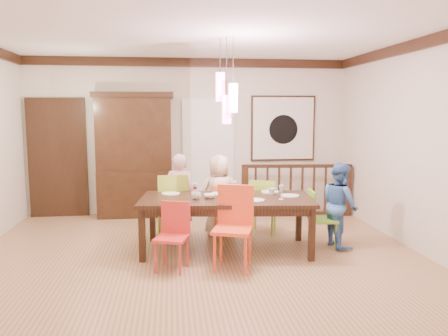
{
  "coord_description": "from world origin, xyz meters",
  "views": [
    {
      "loc": [
        -0.35,
        -5.77,
        1.93
      ],
      "look_at": [
        0.39,
        0.3,
        1.13
      ],
      "focal_mm": 35.0,
      "sensor_mm": 36.0,
      "label": 1
    }
  ],
  "objects": [
    {
      "name": "floor",
      "position": [
        0.0,
        0.0,
        0.0
      ],
      "size": [
        6.0,
        6.0,
        0.0
      ],
      "primitive_type": "plane",
      "color": "#916346",
      "rests_on": "ground"
    },
    {
      "name": "ceiling",
      "position": [
        0.0,
        0.0,
        2.9
      ],
      "size": [
        6.0,
        6.0,
        0.0
      ],
      "primitive_type": "plane",
      "rotation": [
        3.14,
        0.0,
        0.0
      ],
      "color": "white",
      "rests_on": "wall_back"
    },
    {
      "name": "wall_back",
      "position": [
        0.0,
        2.5,
        1.45
      ],
      "size": [
        6.0,
        0.0,
        6.0
      ],
      "primitive_type": "plane",
      "rotation": [
        1.57,
        0.0,
        0.0
      ],
      "color": "beige",
      "rests_on": "floor"
    },
    {
      "name": "wall_right",
      "position": [
        3.0,
        0.0,
        1.45
      ],
      "size": [
        0.0,
        5.0,
        5.0
      ],
      "primitive_type": "plane",
      "rotation": [
        1.57,
        0.0,
        -1.57
      ],
      "color": "beige",
      "rests_on": "floor"
    },
    {
      "name": "crown_molding",
      "position": [
        0.0,
        0.0,
        2.82
      ],
      "size": [
        6.0,
        5.0,
        0.16
      ],
      "primitive_type": null,
      "color": "black",
      "rests_on": "wall_back"
    },
    {
      "name": "panel_door",
      "position": [
        -2.4,
        2.45,
        1.05
      ],
      "size": [
        1.04,
        0.07,
        2.24
      ],
      "primitive_type": "cube",
      "color": "black",
      "rests_on": "wall_back"
    },
    {
      "name": "white_doorway",
      "position": [
        0.35,
        2.46,
        1.05
      ],
      "size": [
        0.97,
        0.05,
        2.22
      ],
      "primitive_type": "cube",
      "color": "silver",
      "rests_on": "wall_back"
    },
    {
      "name": "painting",
      "position": [
        1.8,
        2.46,
        1.6
      ],
      "size": [
        1.25,
        0.06,
        1.25
      ],
      "color": "black",
      "rests_on": "wall_back"
    },
    {
      "name": "pendant_cluster",
      "position": [
        0.4,
        0.09,
        2.11
      ],
      "size": [
        0.27,
        0.21,
        1.14
      ],
      "color": "#FF4C89",
      "rests_on": "ceiling"
    },
    {
      "name": "dining_table",
      "position": [
        0.4,
        0.09,
        0.67
      ],
      "size": [
        2.44,
        1.31,
        0.75
      ],
      "rotation": [
        0.0,
        0.0,
        -0.11
      ],
      "color": "black",
      "rests_on": "floor"
    },
    {
      "name": "chair_far_left",
      "position": [
        -0.35,
        0.84,
        0.57
      ],
      "size": [
        0.5,
        0.5,
        0.99
      ],
      "rotation": [
        0.0,
        0.0,
        3.26
      ],
      "color": "#94A82F",
      "rests_on": "floor"
    },
    {
      "name": "chair_far_mid",
      "position": [
        0.43,
        0.8,
        0.48
      ],
      "size": [
        0.42,
        0.42,
        0.83
      ],
      "rotation": [
        0.0,
        0.0,
        3.26
      ],
      "color": "orange",
      "rests_on": "floor"
    },
    {
      "name": "chair_far_right",
      "position": [
        1.09,
        0.88,
        0.5
      ],
      "size": [
        0.51,
        0.51,
        0.87
      ],
      "rotation": [
        0.0,
        0.0,
        2.77
      ],
      "color": "#92CB31",
      "rests_on": "floor"
    },
    {
      "name": "chair_near_left",
      "position": [
        -0.36,
        -0.59,
        0.47
      ],
      "size": [
        0.47,
        0.47,
        0.83
      ],
      "rotation": [
        0.0,
        0.0,
        -0.33
      ],
      "color": "red",
      "rests_on": "floor"
    },
    {
      "name": "chair_near_mid",
      "position": [
        0.38,
        -0.64,
        0.58
      ],
      "size": [
        0.58,
        0.58,
        1.02
      ],
      "rotation": [
        0.0,
        0.0,
        -0.32
      ],
      "color": "#EE4C26",
      "rests_on": "floor"
    },
    {
      "name": "chair_end_right",
      "position": [
        1.78,
        0.07,
        0.47
      ],
      "size": [
        0.4,
        0.4,
        0.82
      ],
      "rotation": [
        0.0,
        0.0,
        1.48
      ],
      "color": "#6CAB2A",
      "rests_on": "floor"
    },
    {
      "name": "china_hutch",
      "position": [
        -1.01,
        2.3,
        1.14
      ],
      "size": [
        1.43,
        0.46,
        2.27
      ],
      "color": "black",
      "rests_on": "floor"
    },
    {
      "name": "balustrade",
      "position": [
        1.94,
        1.95,
        0.5
      ],
      "size": [
        2.04,
        0.27,
        0.96
      ],
      "rotation": [
        0.0,
        0.0,
        -0.09
      ],
      "color": "black",
      "rests_on": "floor"
    },
    {
      "name": "person_far_left",
      "position": [
        -0.23,
        0.88,
        0.64
      ],
      "size": [
        0.48,
        0.32,
        1.29
      ],
      "primitive_type": "imported",
      "rotation": [
        0.0,
        0.0,
        3.11
      ],
      "color": "beige",
      "rests_on": "floor"
    },
    {
      "name": "person_far_mid",
      "position": [
        0.38,
        0.89,
        0.63
      ],
      "size": [
        0.67,
        0.5,
        1.26
      ],
      "primitive_type": "imported",
      "rotation": [
        0.0,
        0.0,
        3.3
      ],
      "color": "beige",
      "rests_on": "floor"
    },
    {
      "name": "person_end_right",
      "position": [
        2.03,
        0.08,
        0.6
      ],
      "size": [
        0.53,
        0.64,
        1.21
      ],
      "primitive_type": "imported",
      "rotation": [
        0.0,
        0.0,
        1.7
      ],
      "color": "#3E6CAE",
      "rests_on": "floor"
    },
    {
      "name": "serving_bowl",
      "position": [
        0.58,
        0.02,
        0.79
      ],
      "size": [
        0.38,
        0.38,
        0.08
      ],
      "primitive_type": "imported",
      "rotation": [
        0.0,
        0.0,
        0.27
      ],
      "color": "gold",
      "rests_on": "dining_table"
    },
    {
      "name": "small_bowl",
      "position": [
        0.17,
        0.07,
        0.78
      ],
      "size": [
        0.19,
        0.19,
        0.05
      ],
      "primitive_type": "imported",
      "rotation": [
        0.0,
        0.0,
        -0.09
      ],
      "color": "white",
      "rests_on": "dining_table"
    },
    {
      "name": "cup_left",
      "position": [
        -0.03,
        0.01,
        0.8
      ],
      "size": [
        0.14,
        0.14,
        0.1
      ],
      "primitive_type": "imported",
      "rotation": [
        0.0,
        0.0,
        0.04
      ],
      "color": "silver",
      "rests_on": "dining_table"
    },
    {
      "name": "cup_right",
      "position": [
        1.06,
        0.21,
        0.8
      ],
      "size": [
        0.12,
        0.12,
        0.09
      ],
      "primitive_type": "imported",
      "rotation": [
        0.0,
        0.0,
        0.26
      ],
      "color": "silver",
      "rests_on": "dining_table"
    },
    {
      "name": "plate_far_left",
      "position": [
        -0.36,
        0.43,
        0.76
      ],
      "size": [
        0.26,
        0.26,
        0.01
      ],
      "primitive_type": "cylinder",
      "color": "white",
      "rests_on": "dining_table"
    },
    {
      "name": "plate_far_mid",
      "position": [
        0.33,
        0.34,
        0.76
      ],
      "size": [
        0.26,
        0.26,
        0.01
      ],
      "primitive_type": "cylinder",
      "color": "white",
      "rests_on": "dining_table"
    },
    {
      "name": "plate_far_right",
      "position": [
        1.08,
        0.39,
        0.76
      ],
      "size": [
        0.26,
        0.26,
        0.01
      ],
      "primitive_type": "cylinder",
      "color": "white",
      "rests_on": "dining_table"
    },
    {
      "name": "plate_near_left",
      "position": [
        -0.34,
        -0.25,
        0.76
      ],
      "size": [
        0.26,
        0.26,
        0.01
      ],
      "primitive_type": "cylinder",
      "color": "white",
      "rests_on": "dining_table"
    },
    {
      "name": "plate_near_mid",
      "position": [
        0.74,
        -0.18,
        0.76
      ],
      "size": [
        0.26,
        0.26,
        0.01
      ],
      "primitive_type": "cylinder",
      "color": "white",
      "rests_on": "dining_table"
    },
    {
      "name": "plate_end_right",
      "position": [
        1.29,
        0.07,
        0.76
      ],
      "size": [
        0.26,
        0.26,
        0.01
      ],
      "primitive_type": "cylinder",
      "color": "white",
      "rests_on": "dining_table"
    },
    {
      "name": "wine_glass_a",
      "position": [
        -0.03,
        0.2,
        0.84
      ],
      "size": [
        0.08,
        0.08,
        0.19
      ],
      "primitive_type": null,
      "color": "#590C19",
      "rests_on": "dining_table"
    },
    {
      "name": "wine_glass_b",
      "position": [
        0.54,
        0.3,
        0.84
      ],
      "size": [
        0.08,
        0.08,
        0.19
      ],
      "primitive_type": null,
      "color": "silver",
      "rests_on": "dining_table"
    },
    {
      "name": "wine_glass_c",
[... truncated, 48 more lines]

